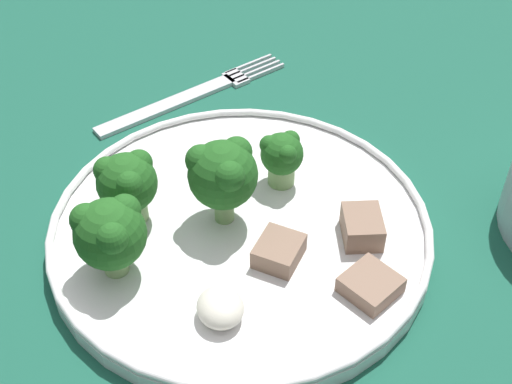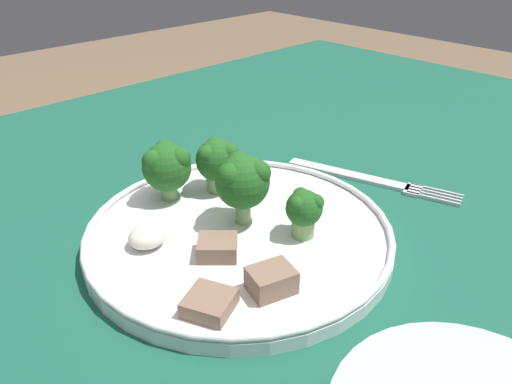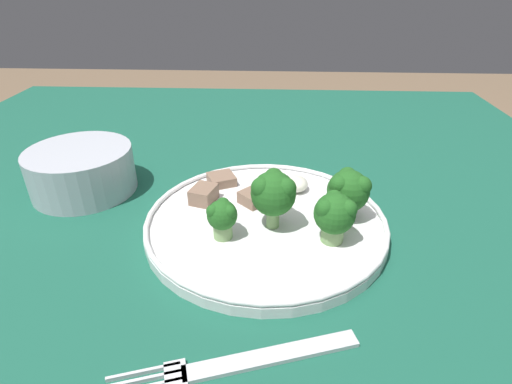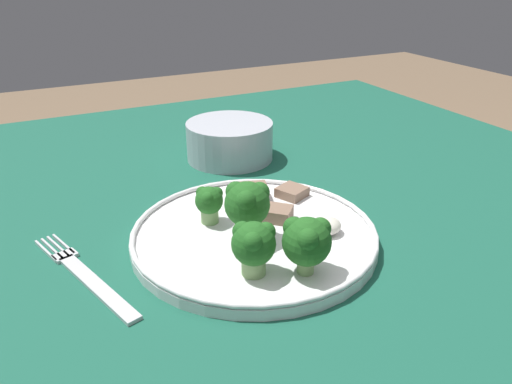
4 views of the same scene
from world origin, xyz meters
name	(u,v)px [view 2 (image 2 of 4)]	position (x,y,z in m)	size (l,w,h in m)	color
table	(321,316)	(0.00, 0.00, 0.64)	(1.30, 1.09, 0.72)	#195642
dinner_plate	(239,233)	(0.05, -0.06, 0.73)	(0.28, 0.28, 0.02)	white
fork	(369,180)	(-0.13, -0.05, 0.72)	(0.08, 0.19, 0.00)	silver
broccoli_floret_near_rim_left	(167,166)	(0.06, -0.15, 0.77)	(0.05, 0.05, 0.06)	#7FA866
broccoli_floret_center_left	(217,161)	(0.01, -0.13, 0.76)	(0.04, 0.04, 0.06)	#7FA866
broccoli_floret_back_left	(242,180)	(0.04, -0.07, 0.77)	(0.05, 0.05, 0.07)	#7FA866
broccoli_floret_front_left	(304,209)	(0.02, -0.02, 0.76)	(0.03, 0.03, 0.04)	#7FA866
meat_slice_front_slice	(207,301)	(0.14, 0.00, 0.74)	(0.04, 0.04, 0.01)	#846651
meat_slice_middle_slice	(217,247)	(0.09, -0.05, 0.74)	(0.04, 0.04, 0.02)	#846651
meat_slice_rear_slice	(271,280)	(0.09, 0.02, 0.74)	(0.04, 0.04, 0.02)	#846651
sauce_dollop	(147,236)	(0.12, -0.10, 0.74)	(0.03, 0.03, 0.02)	silver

